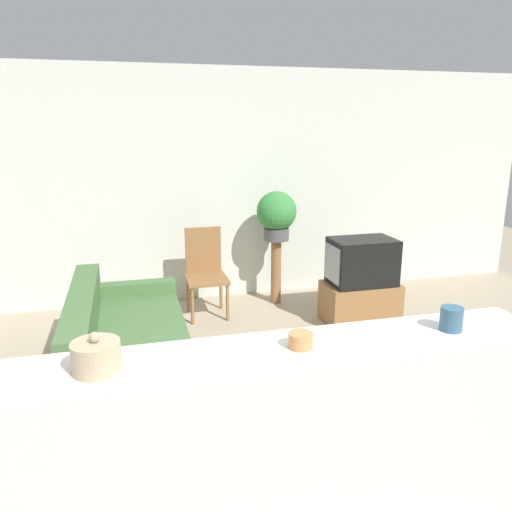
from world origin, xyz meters
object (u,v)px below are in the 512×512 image
(potted_plant, at_px, (277,214))
(decorative_bowl, at_px, (96,356))
(wooden_chair, at_px, (205,269))
(television, at_px, (362,261))
(couch, at_px, (126,350))

(potted_plant, height_order, decorative_bowl, potted_plant)
(wooden_chair, height_order, potted_plant, potted_plant)
(television, bearing_deg, couch, -162.94)
(television, bearing_deg, potted_plant, 131.42)
(potted_plant, relative_size, decorative_bowl, 2.79)
(couch, xyz_separation_m, wooden_chair, (0.87, 1.38, 0.23))
(couch, relative_size, potted_plant, 3.22)
(television, relative_size, potted_plant, 1.19)
(television, height_order, decorative_bowl, decorative_bowl)
(television, relative_size, wooden_chair, 0.70)
(potted_plant, bearing_deg, wooden_chair, -170.12)
(potted_plant, bearing_deg, couch, -138.44)
(couch, height_order, wooden_chair, wooden_chair)
(wooden_chair, distance_m, potted_plant, 1.03)
(couch, xyz_separation_m, potted_plant, (1.73, 1.53, 0.78))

